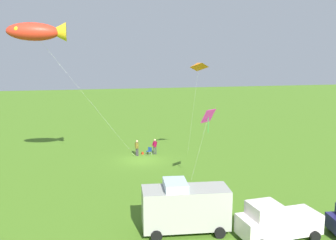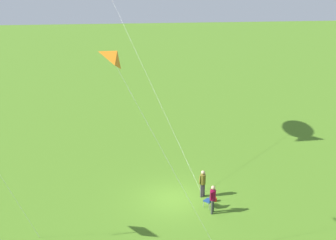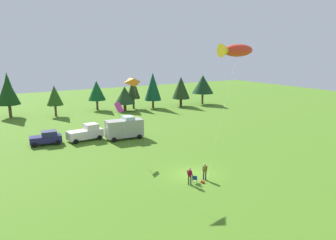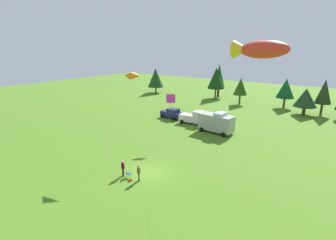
# 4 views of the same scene
# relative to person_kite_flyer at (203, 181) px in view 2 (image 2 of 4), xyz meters

# --- Properties ---
(ground_plane) EXTENTS (160.00, 160.00, 0.00)m
(ground_plane) POSITION_rel_person_kite_flyer_xyz_m (-0.18, 1.83, -1.02)
(ground_plane) COLOR #49761F
(person_kite_flyer) EXTENTS (0.49, 0.51, 1.74)m
(person_kite_flyer) POSITION_rel_person_kite_flyer_xyz_m (0.00, 0.00, 0.00)
(person_kite_flyer) COLOR #362F37
(person_kite_flyer) RESTS_ON ground
(folding_chair) EXTENTS (0.68, 0.68, 0.82)m
(folding_chair) POSITION_rel_person_kite_flyer_xyz_m (-1.38, -0.19, -0.53)
(folding_chair) COLOR navy
(folding_chair) RESTS_ON ground
(person_spectator) EXTENTS (0.60, 0.45, 1.74)m
(person_spectator) POSITION_rel_person_kite_flyer_xyz_m (-2.01, -0.23, 0.00)
(person_spectator) COLOR #353A33
(person_spectator) RESTS_ON ground
(backpack_on_grass) EXTENTS (0.24, 0.33, 0.22)m
(backpack_on_grass) POSITION_rel_person_kite_flyer_xyz_m (-0.67, -0.58, -0.91)
(backpack_on_grass) COLOR #A8270F
(backpack_on_grass) RESTS_ON ground
(kite_delta_orange) EXTENTS (1.68, 5.30, 10.39)m
(kite_delta_orange) POSITION_rel_person_kite_flyer_xyz_m (-5.32, 4.85, 8.86)
(kite_delta_orange) COLOR orange
(kite_delta_orange) RESTS_ON ground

